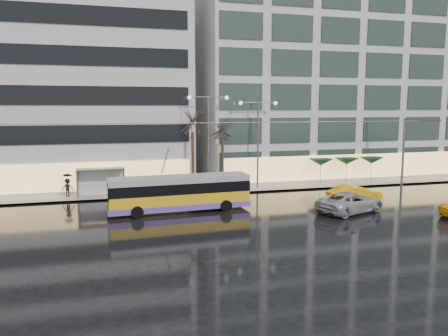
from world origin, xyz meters
name	(u,v)px	position (x,y,z in m)	size (l,w,h in m)	color
ground	(216,220)	(0.00, 0.00, 0.00)	(140.00, 140.00, 0.00)	black
sidewalk	(202,185)	(2.00, 14.00, 0.07)	(80.00, 10.00, 0.15)	gray
kerb	(213,194)	(2.00, 9.05, 0.07)	(80.00, 0.10, 0.15)	slate
building_left	(16,77)	(-16.00, 19.00, 11.15)	(34.00, 14.00, 22.00)	#AFADA8
building_right	(330,69)	(19.00, 19.00, 12.65)	(32.00, 14.00, 25.00)	#AFADA8
trolleybus	(180,194)	(-2.04, 3.36, 1.37)	(11.05, 4.44, 5.08)	gold
catenary	(205,151)	(1.00, 7.94, 4.25)	(42.24, 5.12, 7.00)	#595B60
bus_shelter	(97,176)	(-8.38, 10.69, 1.96)	(4.20, 1.60, 2.51)	#595B60
street_lamp_near	(208,130)	(2.00, 10.80, 5.99)	(3.96, 0.36, 9.03)	#595B60
street_lamp_far	(258,132)	(7.00, 10.80, 5.71)	(3.96, 0.36, 8.53)	#595B60
tree_a	(192,118)	(0.50, 11.00, 7.09)	(3.20, 3.20, 8.40)	black
tree_b	(223,125)	(3.50, 11.20, 6.40)	(3.20, 3.20, 7.70)	black
parasol_a	(321,162)	(14.00, 11.00, 2.45)	(2.50, 2.50, 2.65)	#595B60
parasol_b	(347,161)	(17.00, 11.00, 2.45)	(2.50, 2.50, 2.65)	#595B60
parasol_c	(371,160)	(20.00, 11.00, 2.45)	(2.50, 2.50, 2.65)	#595B60
taxi_b	(354,194)	(12.67, 2.32, 0.79)	(1.68, 4.82, 1.59)	#FFAB0D
sedan_silver	(351,202)	(10.71, -0.34, 0.80)	(2.65, 5.75, 1.60)	#A09FA4
pedestrian_a	(136,180)	(-4.97, 10.06, 1.58)	(1.06, 1.08, 2.19)	black
pedestrian_b	(121,183)	(-6.17, 12.24, 1.00)	(1.04, 1.02, 1.69)	black
pedestrian_c	(68,184)	(-10.91, 10.99, 1.26)	(1.16, 0.98, 2.11)	black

